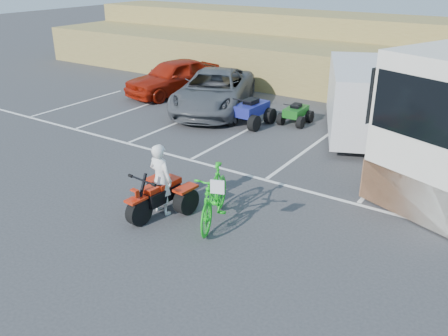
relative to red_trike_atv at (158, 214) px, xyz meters
The scene contains 11 objects.
ground 1.47m from the red_trike_atv, 33.96° to the left, with size 100.00×100.00×0.00m, color #343437.
parking_stripes 5.31m from the red_trike_atv, 66.90° to the left, with size 28.00×5.16×0.01m.
grass_embankment 16.41m from the red_trike_atv, 85.72° to the left, with size 40.00×8.50×3.10m.
red_trike_atv is the anchor object (origin of this frame).
rider 0.91m from the red_trike_atv, 85.19° to the left, with size 0.66×0.43×1.80m, color white.
green_dirt_bike 1.59m from the red_trike_atv, 19.96° to the left, with size 0.64×2.27×1.36m, color #14BF19.
grey_pickup 9.17m from the red_trike_atv, 116.01° to the left, with size 2.68×5.82×1.62m, color #4B4E53.
red_car 11.71m from the red_trike_atv, 127.11° to the left, with size 1.92×4.78×1.63m, color #951808.
cargo_trailer 8.87m from the red_trike_atv, 76.41° to the left, with size 4.04×5.70×2.47m.
quad_atv_blue 7.54m from the red_trike_atv, 103.09° to the left, with size 1.28×1.71×1.12m, color navy, non-canonical shape.
quad_atv_green 8.41m from the red_trike_atv, 92.32° to the left, with size 0.99×1.32×0.86m, color #135415, non-canonical shape.
Camera 1 is at (5.79, -8.45, 5.69)m, focal length 38.00 mm.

